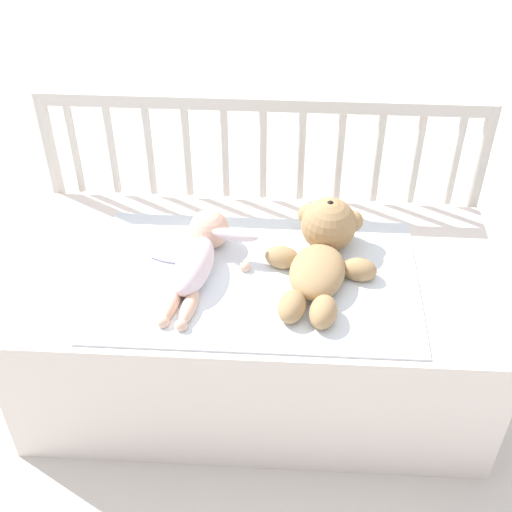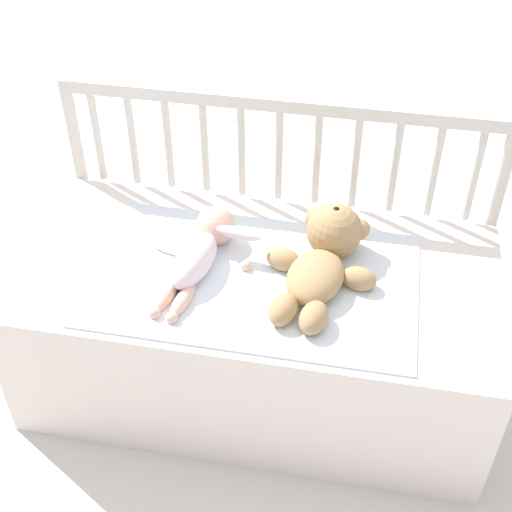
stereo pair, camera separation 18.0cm
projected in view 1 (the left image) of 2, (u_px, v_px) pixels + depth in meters
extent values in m
plane|color=silver|center=(256.00, 378.00, 2.13)|extent=(12.00, 12.00, 0.00)
cube|color=white|center=(256.00, 328.00, 1.99)|extent=(1.26, 0.62, 0.43)
cylinder|color=beige|center=(62.00, 204.00, 2.16)|extent=(0.04, 0.04, 0.76)
cylinder|color=beige|center=(468.00, 218.00, 2.11)|extent=(0.04, 0.04, 0.76)
cube|color=beige|center=(263.00, 103.00, 1.90)|extent=(1.22, 0.03, 0.04)
cylinder|color=beige|center=(75.00, 149.00, 2.03)|extent=(0.02, 0.02, 0.29)
cylinder|color=beige|center=(112.00, 150.00, 2.03)|extent=(0.02, 0.02, 0.29)
cylinder|color=beige|center=(149.00, 151.00, 2.02)|extent=(0.02, 0.02, 0.29)
cylinder|color=beige|center=(187.00, 152.00, 2.02)|extent=(0.02, 0.02, 0.29)
cylinder|color=beige|center=(225.00, 153.00, 2.01)|extent=(0.02, 0.02, 0.29)
cylinder|color=beige|center=(263.00, 154.00, 2.01)|extent=(0.02, 0.02, 0.29)
cylinder|color=beige|center=(301.00, 156.00, 2.00)|extent=(0.02, 0.02, 0.29)
cylinder|color=beige|center=(339.00, 157.00, 2.00)|extent=(0.02, 0.02, 0.29)
cylinder|color=beige|center=(378.00, 158.00, 1.99)|extent=(0.02, 0.02, 0.29)
cylinder|color=beige|center=(417.00, 159.00, 1.99)|extent=(0.02, 0.02, 0.29)
cylinder|color=beige|center=(456.00, 160.00, 1.98)|extent=(0.02, 0.02, 0.29)
cube|color=white|center=(256.00, 279.00, 1.82)|extent=(0.83, 0.51, 0.01)
ellipsoid|color=tan|center=(317.00, 272.00, 1.79)|extent=(0.17, 0.22, 0.08)
sphere|color=tan|center=(329.00, 225.00, 1.88)|extent=(0.15, 0.15, 0.15)
sphere|color=beige|center=(330.00, 212.00, 1.85)|extent=(0.06, 0.06, 0.06)
sphere|color=black|center=(330.00, 204.00, 1.84)|extent=(0.02, 0.02, 0.02)
sphere|color=tan|center=(309.00, 214.00, 1.91)|extent=(0.06, 0.06, 0.06)
sphere|color=tan|center=(352.00, 221.00, 1.88)|extent=(0.06, 0.06, 0.06)
ellipsoid|color=tan|center=(282.00, 257.00, 1.84)|extent=(0.10, 0.08, 0.06)
ellipsoid|color=tan|center=(359.00, 270.00, 1.81)|extent=(0.10, 0.08, 0.06)
ellipsoid|color=tan|center=(292.00, 306.00, 1.70)|extent=(0.08, 0.11, 0.07)
ellipsoid|color=tan|center=(323.00, 312.00, 1.69)|extent=(0.08, 0.11, 0.07)
ellipsoid|color=white|center=(194.00, 266.00, 1.80)|extent=(0.13, 0.22, 0.09)
sphere|color=beige|center=(209.00, 229.00, 1.90)|extent=(0.11, 0.11, 0.11)
ellipsoid|color=white|center=(170.00, 257.00, 1.87)|extent=(0.13, 0.05, 0.03)
ellipsoid|color=white|center=(235.00, 235.00, 1.83)|extent=(0.13, 0.05, 0.03)
sphere|color=beige|center=(158.00, 253.00, 1.88)|extent=(0.03, 0.03, 0.03)
sphere|color=beige|center=(245.00, 267.00, 1.84)|extent=(0.03, 0.03, 0.03)
ellipsoid|color=beige|center=(171.00, 304.00, 1.73)|extent=(0.06, 0.13, 0.04)
ellipsoid|color=beige|center=(189.00, 307.00, 1.72)|extent=(0.06, 0.13, 0.04)
sphere|color=beige|center=(163.00, 322.00, 1.69)|extent=(0.03, 0.03, 0.03)
sphere|color=beige|center=(181.00, 325.00, 1.68)|extent=(0.03, 0.03, 0.03)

